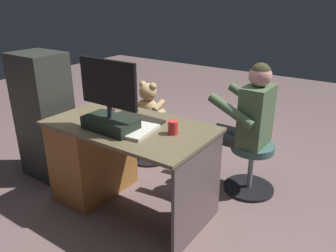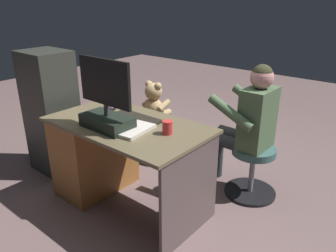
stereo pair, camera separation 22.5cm
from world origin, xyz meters
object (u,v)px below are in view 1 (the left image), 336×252
Objects in this scene: tv_remote at (105,118)px; teddy_bear at (149,102)px; cup at (173,127)px; desk at (102,154)px; monitor at (110,110)px; keyboard at (138,119)px; visitor_chair at (251,163)px; office_chair_teddy at (149,135)px; person at (245,118)px; computer_mouse at (111,109)px.

tv_remote is 0.82m from teddy_bear.
tv_remote is at bearing 5.71° from cup.
desk is at bearing 3.44° from cup.
monitor is at bearing 134.04° from tv_remote.
visitor_chair is at bearing -136.42° from keyboard.
monitor reaches higher than teddy_bear.
tv_remote is at bearing 102.73° from office_chair_teddy.
tv_remote is at bearing 43.62° from person.
teddy_bear reaches higher than desk.
monitor is at bearing 82.98° from keyboard.
monitor is at bearing 111.90° from teddy_bear.
office_chair_teddy is 1.10m from visitor_chair.
keyboard is 0.38m from cup.
cup is 0.08× the size of person.
person is (-0.24, -0.74, -0.11)m from cup.
computer_mouse is 0.22× the size of visitor_chair.
monitor reaches higher than desk.
teddy_bear reaches higher than cup.
computer_mouse is 0.08× the size of person.
office_chair_teddy is at bearing -67.83° from monitor.
monitor reaches higher than tv_remote.
monitor is 1.03m from teddy_bear.
monitor is 1.20× the size of keyboard.
tv_remote is at bearing 40.81° from visitor_chair.
cup reaches higher than keyboard.
teddy_bear is (0.09, -0.77, 0.23)m from desk.
teddy_bear is (0.18, -0.79, -0.11)m from tv_remote.
teddy_bear reaches higher than tv_remote.
desk is 13.21× the size of cup.
desk is at bearing 90.97° from computer_mouse.
keyboard reaches higher than desk.
desk is at bearing 96.79° from office_chair_teddy.
visitor_chair is at bearing -147.83° from computer_mouse.
visitor_chair is at bearing -142.33° from desk.
office_chair_teddy and visitor_chair have the same top height.
teddy_bear reaches higher than visitor_chair.
cup is 0.61m from tv_remote.
desk is 8.36× the size of tv_remote.
office_chair_teddy is 1.09m from person.
desk is 1.24m from person.
office_chair_teddy is (0.18, -0.78, -0.47)m from tv_remote.
keyboard is 0.95× the size of office_chair_teddy.
keyboard is at bearing -97.02° from monitor.
cup is 0.96m from visitor_chair.
cup reaches higher than computer_mouse.
monitor is at bearing 55.37° from person.
cup reaches higher than tv_remote.
office_chair_teddy is at bearing -57.88° from keyboard.
teddy_bear is 0.87× the size of visitor_chair.
cup is (-0.69, 0.10, 0.03)m from computer_mouse.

